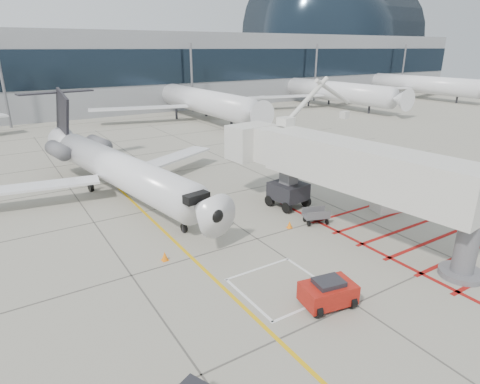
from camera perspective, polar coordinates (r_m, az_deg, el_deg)
ground_plane at (r=22.41m, az=8.37°, el=-10.47°), size 260.00×260.00×0.00m
regional_jet at (r=30.53m, az=-15.33°, el=4.94°), size 26.91×31.81×7.49m
jet_bridge at (r=25.55m, az=16.86°, el=2.15°), size 11.28×20.12×7.67m
pushback_tug at (r=19.32m, az=12.41°, el=-13.70°), size 2.64×1.91×1.41m
baggage_cart at (r=27.60m, az=10.73°, el=-3.36°), size 1.92×1.56×1.05m
ground_power_unit at (r=31.04m, az=20.46°, el=-0.89°), size 2.53×1.82×1.81m
cone_nose at (r=23.05m, az=-10.65°, el=-8.94°), size 0.38×0.38×0.53m
cone_side at (r=26.71m, az=7.06°, el=-4.60°), size 0.36×0.36×0.49m
terminal_building at (r=87.60m, az=-17.84°, el=16.18°), size 180.00×28.00×14.00m
terminal_glass_band at (r=74.11m, az=-14.91°, el=16.72°), size 180.00×0.10×6.00m
terminal_dome at (r=118.39m, az=13.01°, el=20.73°), size 40.00×28.00×28.00m
bg_aircraft_c at (r=67.59m, az=-6.34°, el=14.96°), size 33.62×37.35×11.21m
bg_aircraft_d at (r=84.45m, az=12.27°, el=15.60°), size 33.65×37.39×11.22m
bg_aircraft_e at (r=105.24m, az=23.41°, el=15.31°), size 34.40×38.22×11.47m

